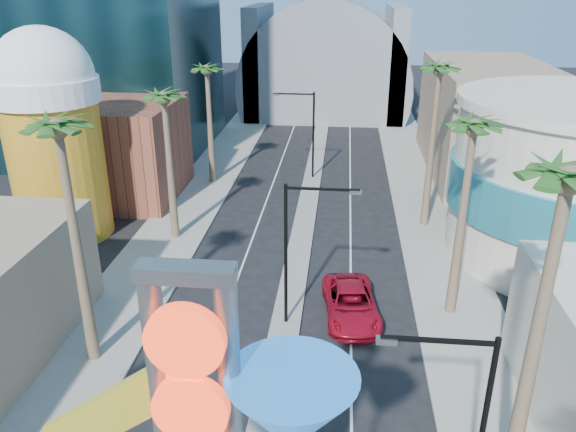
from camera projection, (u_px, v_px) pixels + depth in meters
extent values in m
cube|color=gray|center=(187.00, 210.00, 44.91)|extent=(5.00, 100.00, 0.15)
cube|color=gray|center=(429.00, 220.00, 43.16)|extent=(5.00, 100.00, 0.15)
cube|color=gray|center=(308.00, 201.00, 46.78)|extent=(1.60, 84.00, 0.15)
cube|color=brown|center=(117.00, 150.00, 46.72)|extent=(10.00, 10.00, 8.00)
cube|color=#8F795C|center=(486.00, 120.00, 52.54)|extent=(10.00, 20.00, 10.00)
cylinder|color=#AB6F16|center=(58.00, 168.00, 39.10)|extent=(6.40, 6.40, 10.00)
cylinder|color=white|center=(45.00, 90.00, 36.99)|extent=(7.00, 7.00, 1.60)
sphere|color=white|center=(43.00, 78.00, 36.68)|extent=(6.60, 6.60, 6.60)
cylinder|color=slate|center=(325.00, 83.00, 76.39)|extent=(22.00, 16.00, 22.00)
cube|color=slate|center=(260.00, 60.00, 76.05)|extent=(2.00, 16.00, 14.00)
cube|color=slate|center=(394.00, 62.00, 74.39)|extent=(2.00, 16.00, 14.00)
cube|color=slate|center=(185.00, 273.00, 9.91)|extent=(1.80, 0.50, 0.30)
cylinder|color=red|center=(185.00, 341.00, 10.06)|extent=(1.50, 0.25, 1.50)
cylinder|color=red|center=(191.00, 409.00, 10.66)|extent=(1.50, 0.25, 1.50)
cube|color=yellow|center=(119.00, 408.00, 11.31)|extent=(3.47, 0.25, 2.80)
cone|color=blue|center=(292.00, 413.00, 10.91)|extent=(2.60, 2.60, 1.80)
cylinder|color=black|center=(286.00, 257.00, 28.76)|extent=(0.18, 0.18, 8.00)
cube|color=black|center=(323.00, 189.00, 27.11)|extent=(3.60, 0.12, 0.12)
cube|color=slate|center=(356.00, 192.00, 27.00)|extent=(0.60, 0.25, 0.18)
cylinder|color=black|center=(313.00, 136.00, 50.74)|extent=(0.18, 0.18, 8.00)
cube|color=black|center=(294.00, 94.00, 49.43)|extent=(3.60, 0.12, 0.12)
cube|color=slate|center=(276.00, 95.00, 49.61)|extent=(0.60, 0.25, 0.18)
cube|color=black|center=(438.00, 341.00, 15.77)|extent=(3.24, 0.12, 0.12)
cube|color=slate|center=(387.00, 341.00, 15.94)|extent=(0.60, 0.25, 0.18)
cylinder|color=brown|center=(78.00, 254.00, 25.25)|extent=(0.40, 0.40, 11.50)
sphere|color=#184818|center=(57.00, 129.00, 23.00)|extent=(2.40, 2.40, 2.40)
cylinder|color=brown|center=(170.00, 172.00, 38.36)|extent=(0.40, 0.40, 10.00)
sphere|color=#184818|center=(164.00, 99.00, 36.41)|extent=(2.40, 2.40, 2.40)
cylinder|color=brown|center=(210.00, 129.00, 49.35)|extent=(0.40, 0.40, 10.00)
sphere|color=#184818|center=(207.00, 71.00, 47.40)|extent=(2.40, 2.40, 2.40)
cylinder|color=brown|center=(532.00, 357.00, 17.99)|extent=(0.40, 0.40, 12.00)
sphere|color=#184818|center=(569.00, 180.00, 15.65)|extent=(2.40, 2.40, 2.40)
cylinder|color=brown|center=(461.00, 227.00, 29.28)|extent=(0.40, 0.40, 10.50)
sphere|color=#184818|center=(474.00, 128.00, 27.22)|extent=(2.40, 2.40, 2.40)
cylinder|color=brown|center=(431.00, 152.00, 40.07)|extent=(0.40, 0.40, 11.50)
sphere|color=#184818|center=(440.00, 70.00, 37.82)|extent=(2.40, 2.40, 2.40)
imported|color=#AF0D23|center=(351.00, 303.00, 30.62)|extent=(3.46, 6.28, 1.67)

